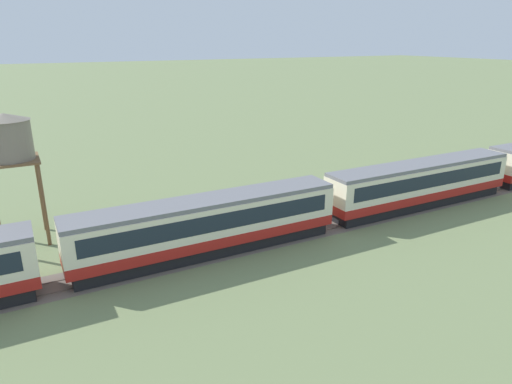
# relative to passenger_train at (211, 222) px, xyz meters

# --- Properties ---
(ground_plane) EXTENTS (600.00, 600.00, 0.00)m
(ground_plane) POSITION_rel_passenger_train_xyz_m (17.42, 0.76, -2.34)
(ground_plane) COLOR #707F51
(passenger_train) EXTENTS (105.68, 3.17, 4.23)m
(passenger_train) POSITION_rel_passenger_train_xyz_m (0.00, 0.00, 0.00)
(passenger_train) COLOR #AD1E19
(passenger_train) RESTS_ON ground_plane
(railway_track) EXTENTS (174.60, 3.60, 0.04)m
(railway_track) POSITION_rel_passenger_train_xyz_m (2.83, 0.00, -2.34)
(railway_track) COLOR #665B51
(railway_track) RESTS_ON ground_plane
(water_tower) EXTENTS (3.82, 3.82, 9.99)m
(water_tower) POSITION_rel_passenger_train_xyz_m (-12.25, 8.63, 5.63)
(water_tower) COLOR brown
(water_tower) RESTS_ON ground_plane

